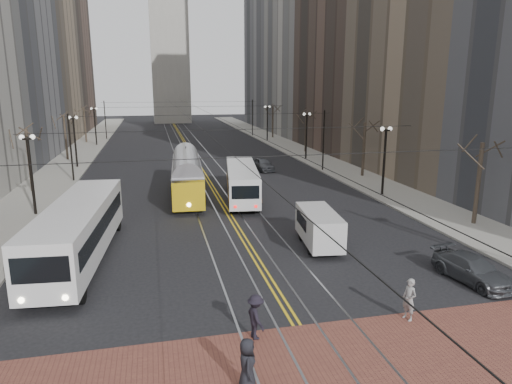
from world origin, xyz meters
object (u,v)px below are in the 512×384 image
sedan_parked (472,269)px  pedestrian_a (247,365)px  transit_bus (79,233)px  pedestrian_d (256,317)px  sedan_grey (263,164)px  cargo_van (319,229)px  streetcar (187,179)px  pedestrian_b (409,299)px  rear_bus (242,183)px

sedan_parked → pedestrian_a: bearing=-164.2°
transit_bus → pedestrian_a: (6.54, -12.47, -0.70)m
transit_bus → pedestrian_d: bearing=-47.3°
sedan_grey → sedan_parked: bearing=-89.7°
transit_bus → cargo_van: transit_bus is taller
cargo_van → transit_bus: bearing=-176.8°
streetcar → transit_bus: bearing=-113.1°
streetcar → pedestrian_b: 24.13m
rear_bus → pedestrian_a: bearing=-92.4°
streetcar → pedestrian_a: size_ratio=7.29×
transit_bus → sedan_parked: (18.75, -6.95, -0.96)m
transit_bus → streetcar: transit_bus is taller
sedan_parked → pedestrian_a: pedestrian_a is taller
sedan_parked → pedestrian_d: size_ratio=2.47×
transit_bus → rear_bus: bearing=50.6°
sedan_grey → sedan_parked: sedan_grey is taller
pedestrian_d → pedestrian_a: bearing=150.0°
transit_bus → pedestrian_d: 12.18m
sedan_grey → rear_bus: bearing=-116.3°
transit_bus → rear_bus: transit_bus is taller
sedan_grey → pedestrian_b: 33.40m
transit_bus → pedestrian_a: size_ratio=7.28×
sedan_parked → pedestrian_d: pedestrian_d is taller
streetcar → pedestrian_b: size_ratio=7.31×
streetcar → sedan_grey: streetcar is taller
cargo_van → pedestrian_a: size_ratio=2.76×
cargo_van → pedestrian_a: 13.52m
sedan_grey → pedestrian_d: pedestrian_d is taller
streetcar → rear_bus: (4.30, -2.14, -0.11)m
pedestrian_a → streetcar: bearing=6.6°
cargo_van → pedestrian_d: size_ratio=2.77×
rear_bus → pedestrian_b: 21.12m
streetcar → sedan_grey: bearing=51.9°
rear_bus → sedan_parked: 19.85m
cargo_van → rear_bus: bearing=106.7°
transit_bus → pedestrian_a: transit_bus is taller
rear_bus → cargo_van: size_ratio=2.20×
pedestrian_d → transit_bus: bearing=25.6°
transit_bus → cargo_van: size_ratio=2.64×
sedan_grey → sedan_parked: size_ratio=0.97×
transit_bus → sedan_grey: bearing=61.1°
rear_bus → sedan_grey: size_ratio=2.54×
transit_bus → pedestrian_d: transit_bus is taller
pedestrian_d → rear_bus: bearing=-21.9°
cargo_van → sedan_parked: (5.50, -6.22, -0.44)m
transit_bus → pedestrian_d: (7.46, -9.61, -0.70)m
rear_bus → sedan_grey: 13.31m
streetcar → pedestrian_b: bearing=-69.6°
sedan_grey → pedestrian_b: (-2.09, -33.33, 0.17)m
transit_bus → rear_bus: size_ratio=1.20×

